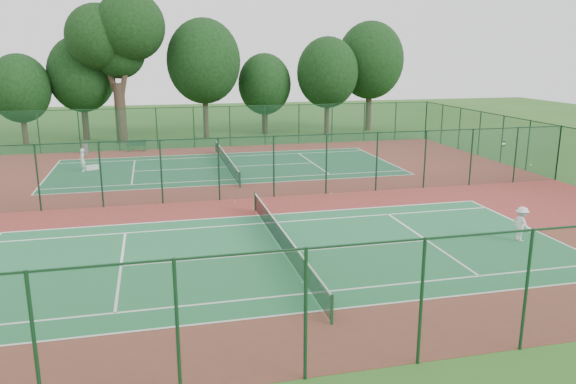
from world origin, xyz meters
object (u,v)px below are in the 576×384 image
Objects in this scene: player_far at (82,160)px; trash_bin at (85,148)px; player_near at (521,224)px; bench at (137,145)px; kit_bag at (92,167)px; big_tree at (116,36)px.

player_far is 1.71× the size of trash_bin.
player_near reaches higher than trash_bin.
bench is 7.53m from kit_bag.
bench is at bearing -76.67° from big_tree.
kit_bag is at bearing -116.38° from bench.
trash_bin is 4.02m from bench.
player_near is 0.97× the size of player_far.
kit_bag is (0.52, 0.44, -0.63)m from player_far.
player_far is at bearing -163.44° from kit_bag.
big_tree is at bearing 20.42° from player_near.
trash_bin is 7.00m from kit_bag.
kit_bag is 15.36m from big_tree.
trash_bin is at bearing 176.88° from bench.
player_near is 1.65× the size of trash_bin.
trash_bin is 0.58× the size of bench.
player_far is (-20.04, 19.79, 0.03)m from player_near.
big_tree is at bearing 168.93° from player_far.
player_far is at bearing -99.64° from big_tree.
player_far is 8.15m from bench.
player_near reaches higher than bench.
bench is (3.41, 7.39, -0.30)m from player_far.
big_tree is (2.76, 5.35, 8.83)m from trash_bin.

